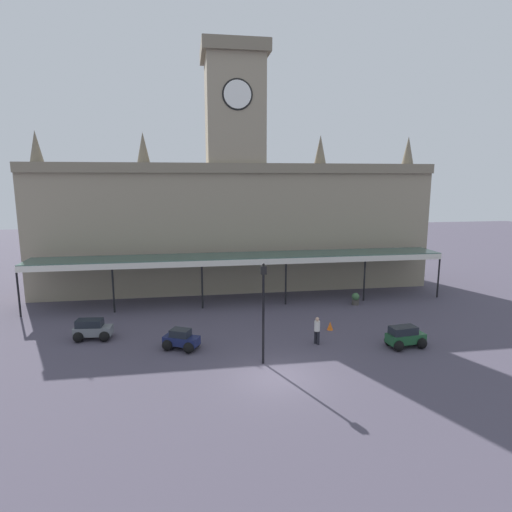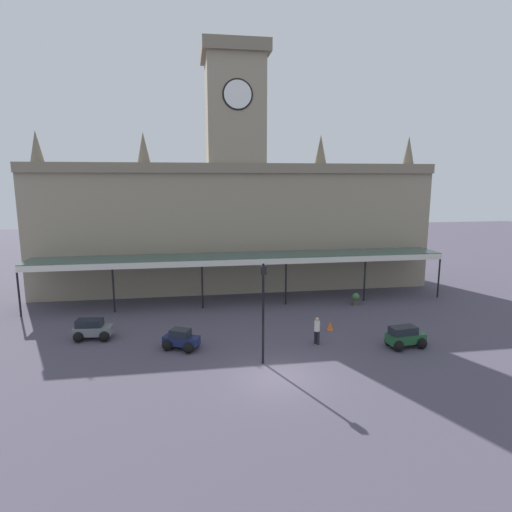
{
  "view_description": "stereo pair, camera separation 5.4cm",
  "coord_description": "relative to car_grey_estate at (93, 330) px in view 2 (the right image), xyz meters",
  "views": [
    {
      "loc": [
        -4.2,
        -19.49,
        9.79
      ],
      "look_at": [
        0.0,
        6.69,
        4.97
      ],
      "focal_mm": 29.94,
      "sensor_mm": 36.0,
      "label": 1
    },
    {
      "loc": [
        -4.14,
        -19.5,
        9.79
      ],
      "look_at": [
        0.0,
        6.69,
        4.97
      ],
      "focal_mm": 29.94,
      "sensor_mm": 36.0,
      "label": 2
    }
  ],
  "objects": [
    {
      "name": "ground_plane",
      "position": [
        10.19,
        -6.85,
        -0.56
      ],
      "size": [
        140.0,
        140.0,
        0.0
      ],
      "primitive_type": "plane",
      "color": "#494353"
    },
    {
      "name": "station_building",
      "position": [
        10.19,
        11.63,
        6.1
      ],
      "size": [
        34.44,
        5.65,
        20.7
      ],
      "color": "gray",
      "rests_on": "ground"
    },
    {
      "name": "entrance_canopy",
      "position": [
        10.19,
        6.66,
        3.08
      ],
      "size": [
        32.69,
        3.26,
        3.79
      ],
      "color": "#38564C",
      "rests_on": "ground"
    },
    {
      "name": "car_grey_estate",
      "position": [
        0.0,
        0.0,
        0.0
      ],
      "size": [
        2.32,
        1.67,
        1.27
      ],
      "color": "slate",
      "rests_on": "ground"
    },
    {
      "name": "car_navy_sedan",
      "position": [
        5.43,
        -2.42,
        -0.06
      ],
      "size": [
        2.24,
        2.02,
        1.19
      ],
      "color": "#19214C",
      "rests_on": "ground"
    },
    {
      "name": "car_green_estate",
      "position": [
        18.44,
        -4.21,
        0.0
      ],
      "size": [
        2.34,
        1.72,
        1.27
      ],
      "color": "#1E512D",
      "rests_on": "ground"
    },
    {
      "name": "pedestrian_beside_cars",
      "position": [
        13.45,
        -2.94,
        0.34
      ],
      "size": [
        0.34,
        0.36,
        1.67
      ],
      "color": "black",
      "rests_on": "ground"
    },
    {
      "name": "victorian_lamppost",
      "position": [
        9.79,
        -5.13,
        2.81
      ],
      "size": [
        0.3,
        0.3,
        5.49
      ],
      "color": "black",
      "rests_on": "ground"
    },
    {
      "name": "traffic_cone",
      "position": [
        15.03,
        -0.73,
        -0.29
      ],
      "size": [
        0.4,
        0.4,
        0.56
      ],
      "primitive_type": "cone",
      "color": "orange",
      "rests_on": "ground"
    },
    {
      "name": "planter_forecourt_centre",
      "position": [
        18.86,
        4.4,
        -0.07
      ],
      "size": [
        0.6,
        0.6,
        0.96
      ],
      "color": "#47423D",
      "rests_on": "ground"
    }
  ]
}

